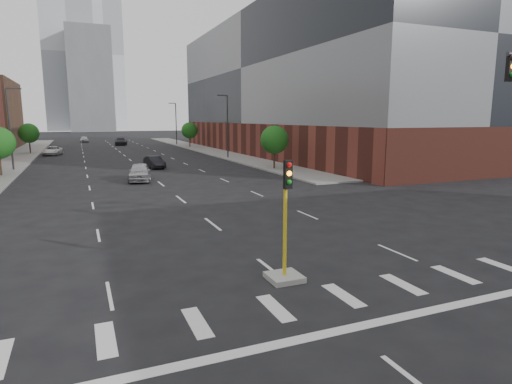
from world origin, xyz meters
TOP-DOWN VIEW (x-y plane):
  - sidewalk_left_far at (-15.00, 74.00)m, footprint 5.00×92.00m
  - sidewalk_right_far at (15.00, 74.00)m, footprint 5.00×92.00m
  - building_right_main at (29.50, 60.00)m, footprint 24.00×70.00m
  - tower_left at (-8.00, 220.00)m, footprint 22.00×22.00m
  - tower_right at (10.00, 260.00)m, footprint 20.00×20.00m
  - tower_mid at (0.00, 200.00)m, footprint 18.00×18.00m
  - median_traffic_signal at (0.00, 8.97)m, footprint 1.20×1.20m
  - streetlight_right_a at (13.41, 55.00)m, footprint 1.60×0.22m
  - streetlight_right_b at (13.41, 90.00)m, footprint 1.60×0.22m
  - streetlight_left at (-13.41, 50.00)m, footprint 1.60×0.22m
  - tree_left_far at (-14.00, 75.00)m, footprint 3.20×3.20m
  - tree_right_near at (14.00, 40.00)m, footprint 3.20×3.20m
  - tree_right_far at (14.00, 80.00)m, footprint 3.20×3.20m
  - car_near_left at (-1.50, 36.57)m, footprint 2.76×5.19m
  - car_mid_right at (1.52, 46.68)m, footprint 2.08×4.42m
  - car_far_left at (-10.50, 71.01)m, footprint 3.13×5.38m
  - car_deep_right at (2.06, 93.57)m, footprint 3.22×5.96m
  - car_distant at (-5.21, 108.31)m, footprint 1.88×4.55m

SIDE VIEW (x-z plane):
  - sidewalk_left_far at x=-15.00m, z-range 0.00..0.15m
  - sidewalk_right_far at x=15.00m, z-range 0.00..0.15m
  - car_mid_right at x=1.52m, z-range 0.00..1.40m
  - car_far_left at x=-10.50m, z-range 0.00..1.41m
  - car_distant at x=-5.21m, z-range 0.00..1.54m
  - car_deep_right at x=2.06m, z-range 0.00..1.64m
  - car_near_left at x=-1.50m, z-range 0.00..1.68m
  - median_traffic_signal at x=0.00m, z-range -1.23..3.17m
  - tree_left_far at x=-14.00m, z-range 0.97..5.82m
  - tree_right_near at x=14.00m, z-range 0.97..5.82m
  - tree_right_far at x=14.00m, z-range 0.97..5.82m
  - streetlight_right_a at x=13.41m, z-range 0.47..9.55m
  - streetlight_right_b at x=13.41m, z-range 0.47..9.55m
  - streetlight_left at x=-13.41m, z-range 0.47..9.55m
  - building_right_main at x=29.50m, z-range 0.00..22.00m
  - tower_mid at x=0.00m, z-range 0.00..44.00m
  - tower_left at x=-8.00m, z-range 0.00..70.00m
  - tower_right at x=10.00m, z-range 0.00..80.00m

